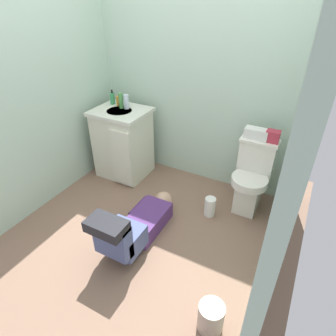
{
  "coord_description": "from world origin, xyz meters",
  "views": [
    {
      "loc": [
        1.18,
        -1.81,
        2.0
      ],
      "look_at": [
        0.03,
        0.34,
        0.45
      ],
      "focal_mm": 30.94,
      "sensor_mm": 36.0,
      "label": 1
    }
  ],
  "objects_px": {
    "toiletry_bag": "(273,136)",
    "faucet": "(127,102)",
    "trash_can": "(211,317)",
    "paper_towel_roll": "(210,207)",
    "person_plumber": "(135,225)",
    "bottle_clear": "(126,102)",
    "bottle_amber": "(119,101)",
    "bottle_green": "(121,101)",
    "toilet": "(252,177)",
    "tissue_box": "(256,134)",
    "vanity_cabinet": "(123,143)",
    "soap_dispenser": "(112,98)"
  },
  "relations": [
    {
      "from": "toiletry_bag",
      "to": "faucet",
      "type": "bearing_deg",
      "value": -179.56
    },
    {
      "from": "trash_can",
      "to": "paper_towel_roll",
      "type": "xyz_separation_m",
      "value": [
        -0.42,
        1.08,
        -0.01
      ]
    },
    {
      "from": "person_plumber",
      "to": "bottle_clear",
      "type": "bearing_deg",
      "value": 126.23
    },
    {
      "from": "bottle_amber",
      "to": "trash_can",
      "type": "distance_m",
      "value": 2.39
    },
    {
      "from": "toiletry_bag",
      "to": "bottle_green",
      "type": "xyz_separation_m",
      "value": [
        -1.65,
        -0.09,
        0.1
      ]
    },
    {
      "from": "person_plumber",
      "to": "trash_can",
      "type": "xyz_separation_m",
      "value": [
        0.89,
        -0.44,
        -0.06
      ]
    },
    {
      "from": "toiletry_bag",
      "to": "bottle_green",
      "type": "bearing_deg",
      "value": -176.71
    },
    {
      "from": "toilet",
      "to": "trash_can",
      "type": "relative_size",
      "value": 3.31
    },
    {
      "from": "faucet",
      "to": "bottle_green",
      "type": "bearing_deg",
      "value": -105.59
    },
    {
      "from": "person_plumber",
      "to": "tissue_box",
      "type": "relative_size",
      "value": 4.84
    },
    {
      "from": "bottle_amber",
      "to": "bottle_clear",
      "type": "distance_m",
      "value": 0.14
    },
    {
      "from": "toilet",
      "to": "faucet",
      "type": "relative_size",
      "value": 7.5
    },
    {
      "from": "bottle_amber",
      "to": "bottle_green",
      "type": "distance_m",
      "value": 0.1
    },
    {
      "from": "person_plumber",
      "to": "bottle_green",
      "type": "relative_size",
      "value": 6.31
    },
    {
      "from": "bottle_amber",
      "to": "tissue_box",
      "type": "bearing_deg",
      "value": 1.43
    },
    {
      "from": "vanity_cabinet",
      "to": "paper_towel_roll",
      "type": "bearing_deg",
      "value": -11.7
    },
    {
      "from": "person_plumber",
      "to": "toiletry_bag",
      "type": "height_order",
      "value": "toiletry_bag"
    },
    {
      "from": "bottle_green",
      "to": "paper_towel_roll",
      "type": "height_order",
      "value": "bottle_green"
    },
    {
      "from": "toiletry_bag",
      "to": "paper_towel_roll",
      "type": "xyz_separation_m",
      "value": [
        -0.4,
        -0.41,
        -0.7
      ]
    },
    {
      "from": "faucet",
      "to": "paper_towel_roll",
      "type": "relative_size",
      "value": 0.49
    },
    {
      "from": "bottle_clear",
      "to": "paper_towel_roll",
      "type": "relative_size",
      "value": 0.78
    },
    {
      "from": "paper_towel_roll",
      "to": "person_plumber",
      "type": "bearing_deg",
      "value": -126.32
    },
    {
      "from": "bottle_amber",
      "to": "paper_towel_roll",
      "type": "distance_m",
      "value": 1.57
    },
    {
      "from": "vanity_cabinet",
      "to": "bottle_clear",
      "type": "xyz_separation_m",
      "value": [
        0.04,
        0.08,
        0.48
      ]
    },
    {
      "from": "tissue_box",
      "to": "trash_can",
      "type": "xyz_separation_m",
      "value": [
        0.17,
        -1.49,
        -0.69
      ]
    },
    {
      "from": "vanity_cabinet",
      "to": "tissue_box",
      "type": "bearing_deg",
      "value": 6.16
    },
    {
      "from": "person_plumber",
      "to": "bottle_amber",
      "type": "distance_m",
      "value": 1.49
    },
    {
      "from": "person_plumber",
      "to": "toilet",
      "type": "bearing_deg",
      "value": 51.24
    },
    {
      "from": "bottle_green",
      "to": "bottle_clear",
      "type": "bearing_deg",
      "value": 11.17
    },
    {
      "from": "person_plumber",
      "to": "paper_towel_roll",
      "type": "bearing_deg",
      "value": 53.68
    },
    {
      "from": "trash_can",
      "to": "paper_towel_roll",
      "type": "distance_m",
      "value": 1.16
    },
    {
      "from": "bottle_green",
      "to": "trash_can",
      "type": "relative_size",
      "value": 0.75
    },
    {
      "from": "bottle_amber",
      "to": "toiletry_bag",
      "type": "bearing_deg",
      "value": 1.31
    },
    {
      "from": "toilet",
      "to": "faucet",
      "type": "height_order",
      "value": "faucet"
    },
    {
      "from": "paper_towel_roll",
      "to": "vanity_cabinet",
      "type": "bearing_deg",
      "value": 168.3
    },
    {
      "from": "toilet",
      "to": "person_plumber",
      "type": "bearing_deg",
      "value": -128.76
    },
    {
      "from": "toilet",
      "to": "toiletry_bag",
      "type": "relative_size",
      "value": 6.05
    },
    {
      "from": "bottle_green",
      "to": "bottle_amber",
      "type": "bearing_deg",
      "value": 143.04
    },
    {
      "from": "person_plumber",
      "to": "tissue_box",
      "type": "xyz_separation_m",
      "value": [
        0.72,
        1.05,
        0.62
      ]
    },
    {
      "from": "tissue_box",
      "to": "bottle_clear",
      "type": "height_order",
      "value": "bottle_clear"
    },
    {
      "from": "bottle_amber",
      "to": "paper_towel_roll",
      "type": "xyz_separation_m",
      "value": [
        1.31,
        -0.37,
        -0.77
      ]
    },
    {
      "from": "toilet",
      "to": "vanity_cabinet",
      "type": "relative_size",
      "value": 0.91
    },
    {
      "from": "person_plumber",
      "to": "bottle_amber",
      "type": "height_order",
      "value": "bottle_amber"
    },
    {
      "from": "toilet",
      "to": "paper_towel_roll",
      "type": "height_order",
      "value": "toilet"
    },
    {
      "from": "person_plumber",
      "to": "tissue_box",
      "type": "distance_m",
      "value": 1.42
    },
    {
      "from": "toiletry_bag",
      "to": "soap_dispenser",
      "type": "bearing_deg",
      "value": -178.97
    },
    {
      "from": "vanity_cabinet",
      "to": "soap_dispenser",
      "type": "distance_m",
      "value": 0.52
    },
    {
      "from": "faucet",
      "to": "bottle_green",
      "type": "height_order",
      "value": "bottle_green"
    },
    {
      "from": "bottle_amber",
      "to": "bottle_green",
      "type": "xyz_separation_m",
      "value": [
        0.07,
        -0.06,
        0.03
      ]
    },
    {
      "from": "paper_towel_roll",
      "to": "bottle_clear",
      "type": "bearing_deg",
      "value": 164.46
    }
  ]
}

